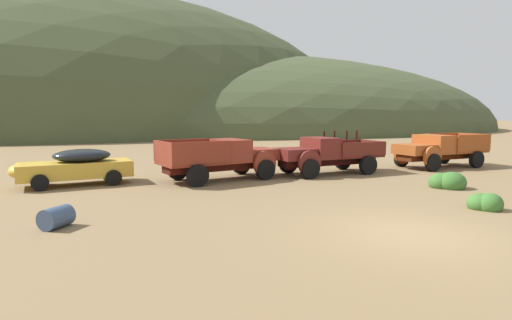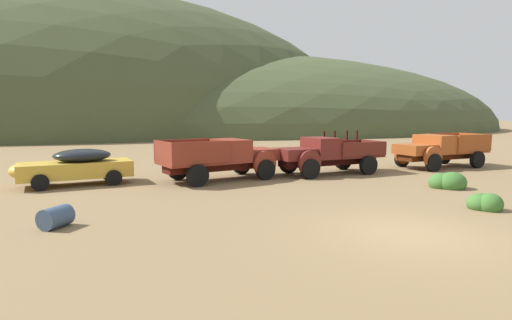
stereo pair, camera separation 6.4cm
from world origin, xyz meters
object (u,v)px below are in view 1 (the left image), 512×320
object	(u,v)px
car_faded_yellow	(72,167)
oil_drum_tipped	(56,217)
truck_rust_red	(228,158)
truck_oxblood	(322,155)
truck_oxide_orange	(435,150)

from	to	relation	value
car_faded_yellow	oil_drum_tipped	bearing A→B (deg)	82.45
oil_drum_tipped	truck_rust_red	bearing A→B (deg)	45.14
oil_drum_tipped	truck_oxblood	bearing A→B (deg)	29.86
truck_rust_red	oil_drum_tipped	size ratio (longest dim) A/B	5.89
truck_rust_red	car_faded_yellow	bearing A→B (deg)	161.55
car_faded_yellow	truck_oxide_orange	xyz separation A→B (m)	(19.17, -0.31, 0.20)
truck_rust_red	truck_oxblood	size ratio (longest dim) A/B	1.03
truck_rust_red	truck_oxblood	distance (m)	4.96
car_faded_yellow	oil_drum_tipped	distance (m)	7.24
truck_oxide_orange	truck_rust_red	bearing A→B (deg)	-5.05
truck_oxide_orange	oil_drum_tipped	distance (m)	20.22
oil_drum_tipped	car_faded_yellow	bearing A→B (deg)	91.44
truck_oxide_orange	oil_drum_tipped	size ratio (longest dim) A/B	5.71
car_faded_yellow	truck_oxblood	distance (m)	11.78
truck_oxblood	truck_oxide_orange	xyz separation A→B (m)	(7.40, 0.26, 0.02)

